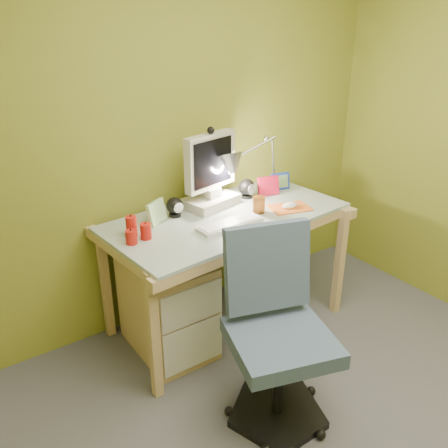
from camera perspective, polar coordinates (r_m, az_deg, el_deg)
wall_back at (r=2.94m, az=-6.83°, el=10.21°), size 3.20×0.01×2.40m
slope_ceiling at (r=0.98m, az=-15.53°, el=20.32°), size 1.10×3.20×1.10m
desk at (r=3.04m, az=0.36°, el=-5.65°), size 1.51×0.85×0.78m
monitor at (r=2.92m, az=-1.66°, el=6.75°), size 0.40×0.28×0.50m
speaker_left at (r=2.83m, az=-5.96°, el=2.06°), size 0.11×0.11×0.12m
speaker_right at (r=3.11m, az=2.75°, el=4.30°), size 0.13×0.13×0.13m
keyboard at (r=2.71m, az=0.71°, el=-0.00°), size 0.40×0.14×0.02m
mousepad at (r=2.99m, az=7.91°, el=1.95°), size 0.28×0.23×0.01m
mouse at (r=2.98m, az=7.92°, el=2.23°), size 0.12×0.08×0.04m
amber_tumbler at (r=2.89m, az=4.22°, el=2.32°), size 0.09×0.09×0.10m
candle_cluster at (r=2.58m, az=-10.69°, el=-0.62°), size 0.18×0.17×0.12m
photo_frame_red at (r=3.17m, az=5.34°, el=4.59°), size 0.15×0.06×0.13m
photo_frame_blue at (r=3.29m, az=6.77°, el=5.13°), size 0.13×0.05×0.11m
photo_frame_green at (r=2.76m, az=-8.10°, el=1.43°), size 0.14×0.09×0.13m
desk_lamp at (r=3.17m, az=5.22°, el=8.75°), size 0.56×0.32×0.57m
task_chair at (r=2.33m, az=6.91°, el=-13.57°), size 0.67×0.67×0.97m
radiator at (r=3.56m, az=4.63°, el=-4.79°), size 0.37×0.19×0.36m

